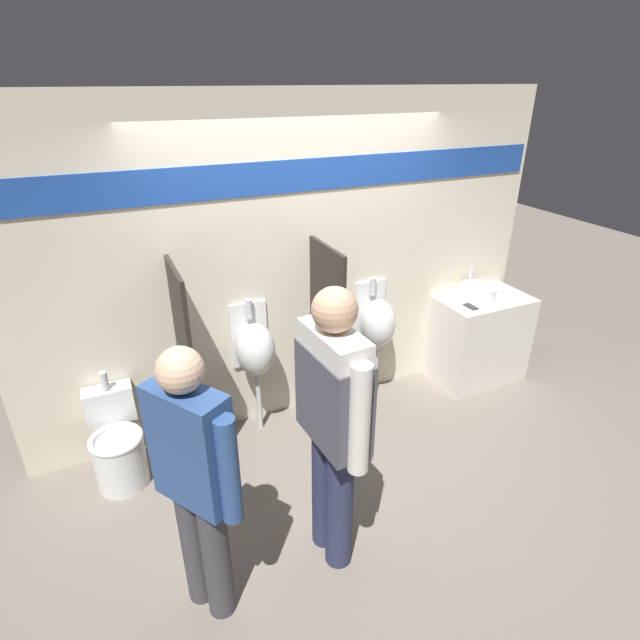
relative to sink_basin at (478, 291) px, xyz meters
The scene contains 12 objects.
ground_plane 2.00m from the sink_basin, 168.58° to the right, with size 16.00×16.00×0.00m, color #70665B.
display_wall 1.81m from the sink_basin, behind, with size 4.55×0.07×2.70m.
sink_counter 0.49m from the sink_basin, 48.25° to the right, with size 0.88×0.55×0.86m.
sink_basin is the anchor object (origin of this frame).
cell_phone 0.28m from the sink_basin, 142.11° to the right, with size 0.07×0.14×0.01m.
divider_near_counter 2.78m from the sink_basin, behind, with size 0.03×0.60×1.61m.
divider_mid 1.64m from the sink_basin, behind, with size 0.03×0.60×1.61m.
urinal_near_counter 2.21m from the sink_basin, behind, with size 0.32×0.33×1.17m.
urinal_far 1.07m from the sink_basin, behind, with size 0.32×0.33×1.17m.
toilet 3.40m from the sink_basin, behind, with size 0.38×0.55×0.83m.
person_in_vest 2.56m from the sink_basin, 148.78° to the right, with size 0.26×0.64×1.82m.
person_with_lanyard 3.27m from the sink_basin, 155.46° to the right, with size 0.38×0.51×1.68m.
Camera 1 is at (-1.46, -3.00, 2.75)m, focal length 28.00 mm.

